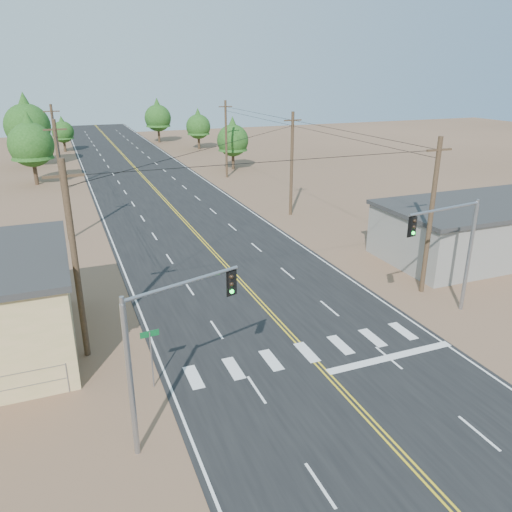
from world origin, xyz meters
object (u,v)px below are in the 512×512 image
street_sign (151,350)px  signal_mast_left (162,340)px  building_right (479,231)px  signal_mast_right (454,241)px

street_sign → signal_mast_left: bearing=-96.0°
building_right → signal_mast_left: (-26.94, -11.58, 2.38)m
building_right → street_sign: (-26.88, -8.00, -0.07)m
signal_mast_left → street_sign: bearing=71.1°
building_right → signal_mast_left: bearing=-156.7°
signal_mast_right → street_sign: (-17.36, -0.76, -2.68)m
signal_mast_left → signal_mast_right: signal_mast_right is taller
building_right → signal_mast_right: (-9.52, -7.24, 2.61)m
signal_mast_left → street_sign: size_ratio=2.27×
street_sign → building_right: bearing=11.6°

